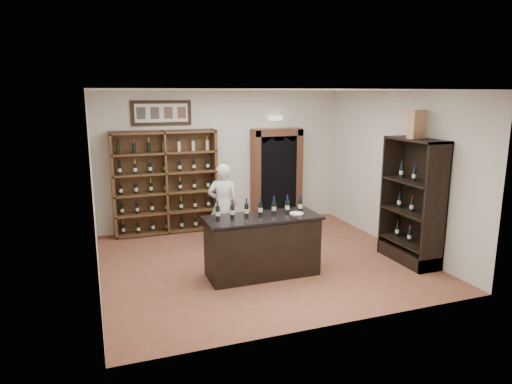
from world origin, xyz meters
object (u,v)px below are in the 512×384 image
Objects in this scene: tasting_counter at (262,246)px; counter_bottle_0 at (218,212)px; shopkeeper at (223,205)px; wine_shelf at (165,182)px; side_cabinet at (412,220)px; wine_crate at (417,124)px.

counter_bottle_0 reaches higher than tasting_counter.
wine_shelf is at bearing -43.30° from shopkeeper.
side_cabinet is (3.44, -0.40, -0.35)m from counter_bottle_0.
wine_shelf is 4.59× the size of wine_crate.
wine_crate is at bearing -6.12° from tasting_counter.
wine_shelf is 2.86m from counter_bottle_0.
tasting_counter is at bearing 173.72° from side_cabinet.
wine_shelf and side_cabinet have the same top height.
wine_shelf is 5.14m from wine_crate.
wine_shelf is at bearing 97.63° from counter_bottle_0.
counter_bottle_0 is at bearing 173.44° from side_cabinet.
counter_bottle_0 is (-0.72, 0.10, 0.61)m from tasting_counter.
tasting_counter is 0.95m from counter_bottle_0.
wine_crate is (2.68, -0.29, 1.95)m from tasting_counter.
counter_bottle_0 is 0.18× the size of shopkeeper.
counter_bottle_0 is (0.38, -2.84, 0.01)m from wine_shelf.
wine_crate is (3.78, -3.22, 1.34)m from wine_shelf.
wine_crate is at bearing -40.42° from wine_shelf.
side_cabinet is 1.69m from wine_crate.
shopkeeper is 3.39× the size of wine_crate.
shopkeeper is at bearing -53.00° from wine_shelf.
shopkeeper is (0.92, -1.22, -0.29)m from wine_shelf.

